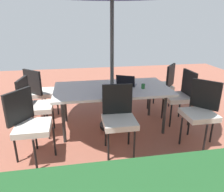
{
  "coord_description": "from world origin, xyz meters",
  "views": [
    {
      "loc": [
        0.6,
        3.44,
        1.87
      ],
      "look_at": [
        0.0,
        0.0,
        0.6
      ],
      "focal_mm": 34.52,
      "sensor_mm": 36.0,
      "label": 1
    }
  ],
  "objects": [
    {
      "name": "chair_southeast",
      "position": [
        1.29,
        -0.66,
        0.55
      ],
      "size": [
        0.59,
        0.59,
        0.98
      ],
      "rotation": [
        0.0,
        0.0,
        5.55
      ],
      "color": "silver",
      "rests_on": "ground_plane"
    },
    {
      "name": "chair_north",
      "position": [
        0.03,
        0.72,
        0.55
      ],
      "size": [
        0.46,
        0.47,
        0.98
      ],
      "rotation": [
        0.0,
        0.0,
        3.1
      ],
      "color": "silver",
      "rests_on": "ground_plane"
    },
    {
      "name": "chair_northeast",
      "position": [
        1.25,
        0.71,
        0.55
      ],
      "size": [
        0.58,
        0.58,
        0.98
      ],
      "rotation": [
        0.0,
        0.0,
        4.07
      ],
      "color": "silver",
      "rests_on": "ground_plane"
    },
    {
      "name": "ground_plane",
      "position": [
        0.0,
        0.0,
        -0.01
      ],
      "size": [
        10.0,
        10.0,
        0.02
      ],
      "primitive_type": "cube",
      "color": "#935442"
    },
    {
      "name": "cup",
      "position": [
        -0.51,
        0.13,
        0.79
      ],
      "size": [
        0.06,
        0.06,
        0.08
      ],
      "primitive_type": "cylinder",
      "color": "#286B33",
      "rests_on": "dining_table"
    },
    {
      "name": "laptop",
      "position": [
        -0.26,
        -0.04,
        0.79
      ],
      "size": [
        0.4,
        0.36,
        0.21
      ],
      "rotation": [
        0.0,
        0.0,
        -0.46
      ],
      "color": "gray",
      "rests_on": "dining_table"
    },
    {
      "name": "chair_northwest",
      "position": [
        -1.25,
        0.71,
        0.55
      ],
      "size": [
        0.59,
        0.59,
        0.98
      ],
      "rotation": [
        0.0,
        0.0,
        2.3
      ],
      "color": "silver",
      "rests_on": "ground_plane"
    },
    {
      "name": "chair_east",
      "position": [
        1.3,
        0.02,
        0.55
      ],
      "size": [
        0.49,
        0.48,
        0.98
      ],
      "rotation": [
        0.0,
        0.0,
        4.57
      ],
      "color": "silver",
      "rests_on": "ground_plane"
    },
    {
      "name": "dining_table",
      "position": [
        0.0,
        0.0,
        0.7
      ],
      "size": [
        1.95,
        1.04,
        0.75
      ],
      "color": "white",
      "rests_on": "ground_plane"
    },
    {
      "name": "chair_southwest",
      "position": [
        -1.21,
        -0.66,
        0.55
      ],
      "size": [
        0.59,
        0.58,
        0.98
      ],
      "rotation": [
        0.0,
        0.0,
        0.86
      ],
      "color": "silver",
      "rests_on": "ground_plane"
    },
    {
      "name": "chair_west",
      "position": [
        -1.27,
        -0.01,
        0.55
      ],
      "size": [
        0.46,
        0.46,
        0.98
      ],
      "rotation": [
        0.0,
        0.0,
        1.59
      ],
      "color": "silver",
      "rests_on": "ground_plane"
    }
  ]
}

